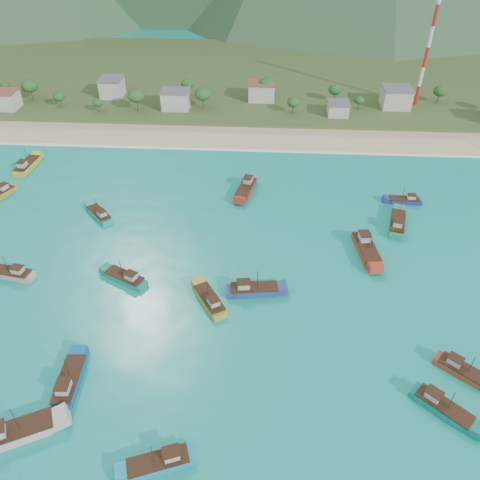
# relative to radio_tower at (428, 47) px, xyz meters

# --- Properties ---
(ground) EXTENTS (600.00, 600.00, 0.00)m
(ground) POSITION_rel_radio_tower_xyz_m (-57.13, -108.00, -22.19)
(ground) COLOR #0C8D81
(ground) RESTS_ON ground
(beach) EXTENTS (400.00, 18.00, 1.20)m
(beach) POSITION_rel_radio_tower_xyz_m (-57.13, -29.00, -22.19)
(beach) COLOR beige
(beach) RESTS_ON ground
(land) EXTENTS (400.00, 110.00, 2.40)m
(land) POSITION_rel_radio_tower_xyz_m (-57.13, 32.00, -22.19)
(land) COLOR #385123
(land) RESTS_ON ground
(surf_line) EXTENTS (400.00, 2.50, 0.08)m
(surf_line) POSITION_rel_radio_tower_xyz_m (-57.13, -38.50, -22.19)
(surf_line) COLOR white
(surf_line) RESTS_ON ground
(village) EXTENTS (211.73, 27.41, 6.72)m
(village) POSITION_rel_radio_tower_xyz_m (-40.45, -4.83, -17.54)
(village) COLOR beige
(village) RESTS_ON ground
(vegetation) EXTENTS (275.06, 25.66, 8.69)m
(vegetation) POSITION_rel_radio_tower_xyz_m (-67.85, -5.28, -16.94)
(vegetation) COLOR #235623
(vegetation) RESTS_ON ground
(radio_tower) EXTENTS (1.20, 1.20, 41.18)m
(radio_tower) POSITION_rel_radio_tower_xyz_m (0.00, 0.00, 0.00)
(radio_tower) COLOR red
(radio_tower) RESTS_ON ground
(boat_0) EXTENTS (7.82, 10.22, 5.99)m
(boat_0) POSITION_rel_radio_tower_xyz_m (-65.46, -107.67, -21.49)
(boat_0) COLOR #AD9126
(boat_0) RESTS_ON ground
(boat_1) EXTENTS (5.82, 11.81, 6.71)m
(boat_1) POSITION_rel_radio_tower_xyz_m (-60.43, -64.01, -21.36)
(boat_1) COLOR maroon
(boat_1) RESTS_ON ground
(boat_3) EXTENTS (4.09, 11.39, 6.61)m
(boat_3) POSITION_rel_radio_tower_xyz_m (-126.17, -54.81, -21.38)
(boat_3) COLOR gold
(boat_3) RESTS_ON ground
(boat_4) EXTENTS (10.24, 4.58, 5.84)m
(boat_4) POSITION_rel_radio_tower_xyz_m (-109.10, -102.06, -21.52)
(boat_4) COLOR #A3A094
(boat_4) RESTS_ON ground
(boat_5) EXTENTS (10.43, 6.17, 5.92)m
(boat_5) POSITION_rel_radio_tower_xyz_m (-68.97, -141.12, -21.51)
(boat_5) COLOR #148BBE
(boat_5) RESTS_ON ground
(boat_6) EXTENTS (8.44, 8.80, 5.56)m
(boat_6) POSITION_rel_radio_tower_xyz_m (-97.01, -78.62, -21.57)
(boat_6) COLOR teal
(boat_6) RESTS_ON ground
(boat_11) EXTENTS (8.72, 2.79, 5.11)m
(boat_11) POSITION_rel_radio_tower_xyz_m (-17.99, -66.90, -21.65)
(boat_11) COLOR navy
(boat_11) RESTS_ON ground
(boat_12) EXTENTS (5.21, 12.57, 7.20)m
(boat_12) POSITION_rel_radio_tower_xyz_m (-31.46, -88.97, -21.27)
(boat_12) COLOR #B6301E
(boat_12) RESTS_ON ground
(boat_14) EXTENTS (9.30, 8.31, 5.71)m
(boat_14) POSITION_rel_radio_tower_xyz_m (-19.83, -122.01, -21.54)
(boat_14) COLOR #AD3F22
(boat_14) RESTS_ON ground
(boat_15) EXTENTS (10.10, 6.98, 5.81)m
(boat_15) POSITION_rel_radio_tower_xyz_m (-84.23, -102.00, -21.53)
(boat_15) COLOR #1B765F
(boat_15) RESTS_ON ground
(boat_20) EXTENTS (11.17, 4.60, 6.41)m
(boat_20) POSITION_rel_radio_tower_xyz_m (-56.84, -104.02, -21.42)
(boat_20) COLOR navy
(boat_20) RESTS_ON ground
(boat_21) EXTENTS (6.02, 11.71, 6.64)m
(boat_21) POSITION_rel_radio_tower_xyz_m (-22.23, -78.17, -21.38)
(boat_21) COLOR #21805D
(boat_21) RESTS_ON ground
(boat_22) EXTENTS (9.54, 8.93, 5.97)m
(boat_22) POSITION_rel_radio_tower_xyz_m (-25.40, -129.37, -21.50)
(boat_22) COLOR #117770
(boat_22) RESTS_ON ground
(boat_25) EXTENTS (12.72, 8.73, 7.31)m
(boat_25) POSITION_rel_radio_tower_xyz_m (-92.00, -138.10, -21.25)
(boat_25) COLOR beige
(boat_25) RESTS_ON ground
(boat_26) EXTENTS (3.97, 11.29, 6.56)m
(boat_26) POSITION_rel_radio_tower_xyz_m (-86.93, -128.53, -21.39)
(boat_26) COLOR #0C5490
(boat_26) RESTS_ON ground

